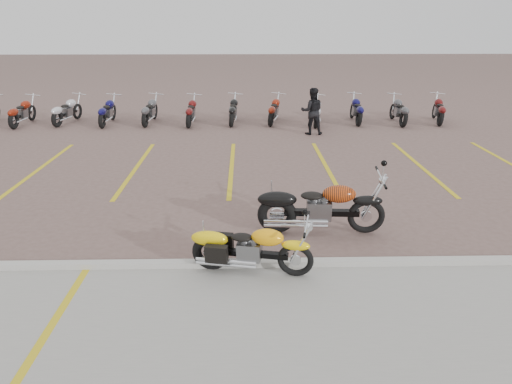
% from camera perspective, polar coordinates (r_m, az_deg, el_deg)
% --- Properties ---
extents(ground, '(100.00, 100.00, 0.00)m').
position_cam_1_polar(ground, '(10.42, -3.32, -3.41)').
color(ground, '#735952').
rests_on(ground, ground).
extents(concrete_apron, '(60.00, 5.00, 0.01)m').
position_cam_1_polar(concrete_apron, '(6.51, -4.64, -18.86)').
color(concrete_apron, '#9E9B93').
rests_on(concrete_apron, ground).
extents(curb, '(60.00, 0.18, 0.12)m').
position_cam_1_polar(curb, '(8.59, -3.75, -8.20)').
color(curb, '#ADAAA3').
rests_on(curb, ground).
extents(parking_stripes, '(38.00, 5.50, 0.01)m').
position_cam_1_polar(parking_stripes, '(14.20, -2.81, 2.86)').
color(parking_stripes, gold).
rests_on(parking_stripes, ground).
extents(apron_stripe, '(0.12, 5.00, 0.00)m').
position_cam_1_polar(apron_stripe, '(7.03, -24.68, -17.52)').
color(apron_stripe, gold).
rests_on(apron_stripe, concrete_apron).
extents(yellow_cruiser, '(2.02, 0.55, 0.84)m').
position_cam_1_polar(yellow_cruiser, '(8.25, -0.77, -6.61)').
color(yellow_cruiser, black).
rests_on(yellow_cruiser, ground).
extents(flame_cruiser, '(2.48, 0.40, 1.02)m').
position_cam_1_polar(flame_cruiser, '(9.77, 7.10, -1.93)').
color(flame_cruiser, black).
rests_on(flame_cruiser, ground).
extents(person_b, '(0.83, 0.65, 1.67)m').
position_cam_1_polar(person_b, '(18.26, 6.43, 9.16)').
color(person_b, black).
rests_on(person_b, ground).
extents(bg_bike_row, '(19.01, 2.06, 1.10)m').
position_cam_1_polar(bg_bike_row, '(20.10, -5.14, 9.31)').
color(bg_bike_row, black).
rests_on(bg_bike_row, ground).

